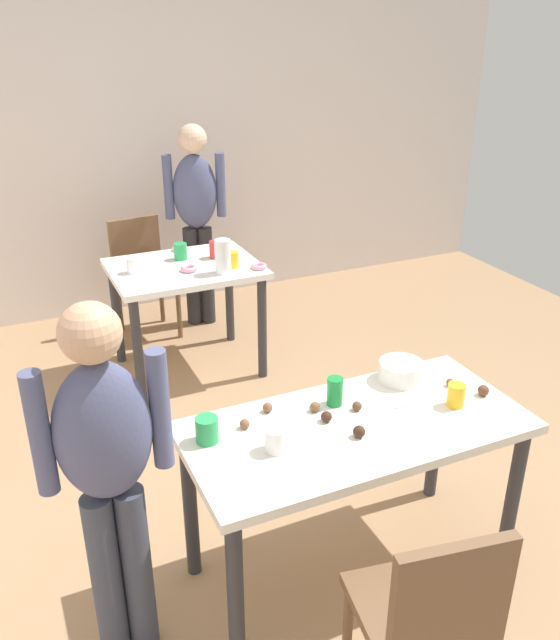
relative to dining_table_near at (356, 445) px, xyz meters
The scene contains 30 objects.
ground_plane 0.66m from the dining_table_near, 80.79° to the left, with size 6.40×6.40×0.00m, color #9E7A56.
wall_back 3.41m from the dining_table_near, 89.60° to the left, with size 6.40×0.10×2.60m, color silver.
dining_table_near is the anchor object (origin of this frame).
dining_table_far 2.04m from the dining_table_near, 92.29° to the left, with size 0.94×0.73×0.75m.
chair_near_table 0.73m from the dining_table_near, 100.80° to the right, with size 0.46×0.46×0.87m.
chair_far_table 2.77m from the dining_table_near, 94.22° to the left, with size 0.45×0.45×0.87m.
person_girl_near 0.99m from the dining_table_near, behind, with size 0.45×0.21×1.44m.
person_adult_far 2.76m from the dining_table_near, 85.17° to the left, with size 0.45×0.27×1.53m.
mixing_bowl 0.44m from the dining_table_near, 32.11° to the left, with size 0.19×0.19×0.09m, color white.
soda_can 0.23m from the dining_table_near, 93.95° to the left, with size 0.07×0.07×0.12m, color #198438.
fork_near 0.30m from the dining_table_near, ahead, with size 0.17×0.02×0.01m, color silver.
cup_near_0 0.61m from the dining_table_near, 166.99° to the left, with size 0.09×0.09×0.10m, color green.
cup_near_1 0.47m from the dining_table_near, ahead, with size 0.07×0.07×0.10m, color yellow.
cup_near_2 0.39m from the dining_table_near, behind, with size 0.08×0.08×0.09m, color white.
cake_ball_0 0.16m from the dining_table_near, 116.02° to the right, with size 0.05×0.05×0.05m, color #3D2319.
cake_ball_1 0.46m from the dining_table_near, 159.73° to the left, with size 0.04×0.04×0.04m, color brown.
cake_ball_2 0.38m from the dining_table_near, 141.90° to the left, with size 0.04×0.04×0.04m, color brown.
cake_ball_3 0.54m from the dining_table_near, ahead, with size 0.04×0.04×0.04m, color brown.
cake_ball_4 0.22m from the dining_table_near, 126.59° to the left, with size 0.04×0.04×0.04m, color brown.
cake_ball_5 0.17m from the dining_table_near, 148.19° to the left, with size 0.04×0.04×0.04m, color #3D2319.
cake_ball_6 0.16m from the dining_table_near, 59.64° to the left, with size 0.04×0.04×0.04m, color brown.
cake_ball_7 0.61m from the dining_table_near, ahead, with size 0.05×0.05×0.05m, color brown.
pitcher_far 1.83m from the dining_table_near, 86.76° to the left, with size 0.10×0.10×0.22m, color white.
cup_far_0 2.18m from the dining_table_near, 91.72° to the left, with size 0.09×0.09×0.11m, color green.
cup_far_1 1.90m from the dining_table_near, 84.20° to the left, with size 0.08×0.08×0.11m, color yellow.
cup_far_2 2.12m from the dining_table_near, 85.72° to the left, with size 0.08×0.08×0.11m, color red.
cup_far_3 2.10m from the dining_table_near, 101.30° to the left, with size 0.08×0.08×0.10m, color white.
donut_far_0 1.83m from the dining_table_near, 79.38° to the left, with size 0.10×0.10×0.03m, color pink.
donut_far_1 1.94m from the dining_table_near, 92.43° to the left, with size 0.11×0.11×0.03m, color pink.
donut_far_2 2.35m from the dining_table_near, 90.42° to the left, with size 0.11×0.11×0.03m, color white.
Camera 1 is at (-1.21, -2.01, 2.21)m, focal length 37.10 mm.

